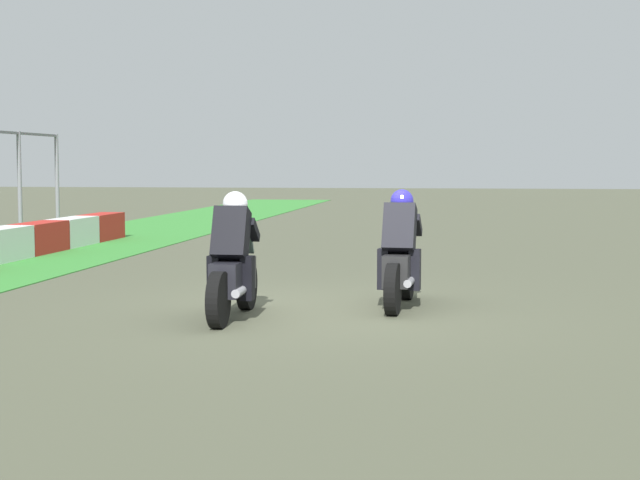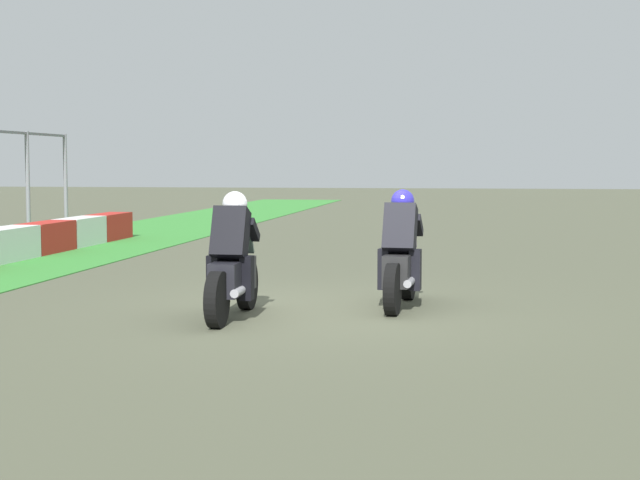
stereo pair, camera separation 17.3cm
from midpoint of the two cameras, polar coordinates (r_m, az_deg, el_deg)
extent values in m
plane|color=#515440|center=(11.85, -0.59, -4.32)|extent=(120.00, 120.00, 0.00)
cube|color=silver|center=(18.79, -18.90, -0.28)|extent=(1.66, 0.60, 0.64)
cube|color=red|center=(20.31, -16.71, 0.12)|extent=(1.66, 0.60, 0.64)
cube|color=silver|center=(21.85, -14.83, 0.46)|extent=(1.66, 0.60, 0.64)
cube|color=red|center=(23.41, -13.21, 0.76)|extent=(1.66, 0.60, 0.64)
cylinder|color=slate|center=(23.41, -17.77, 3.06)|extent=(0.10, 0.10, 2.60)
cylinder|color=slate|center=(25.31, -15.67, 3.21)|extent=(0.10, 0.10, 2.60)
cylinder|color=black|center=(12.93, 4.85, -2.16)|extent=(0.65, 0.18, 0.64)
cylinder|color=black|center=(11.55, 3.96, -2.96)|extent=(0.65, 0.18, 0.64)
cube|color=#272727|center=(12.22, 4.43, -1.70)|extent=(1.12, 0.39, 0.40)
ellipsoid|color=#272727|center=(12.29, 4.51, -0.26)|extent=(0.50, 0.33, 0.24)
cube|color=red|center=(11.72, 4.10, -1.87)|extent=(0.07, 0.16, 0.08)
cylinder|color=#A5A5AD|center=(11.87, 4.97, -2.52)|extent=(0.43, 0.13, 0.10)
cube|color=black|center=(12.08, 4.39, 0.70)|extent=(0.51, 0.43, 0.66)
sphere|color=#2F29AE|center=(12.28, 4.54, 2.35)|extent=(0.32, 0.32, 0.30)
cube|color=#764F91|center=(12.68, 4.75, 0.07)|extent=(0.17, 0.27, 0.23)
cube|color=black|center=(12.13, 3.42, -1.74)|extent=(0.19, 0.15, 0.52)
cube|color=black|center=(12.08, 5.30, -1.78)|extent=(0.19, 0.15, 0.52)
cube|color=black|center=(12.48, 3.81, 0.92)|extent=(0.39, 0.13, 0.31)
cube|color=black|center=(12.43, 5.45, 0.90)|extent=(0.39, 0.13, 0.31)
cylinder|color=black|center=(12.04, -4.83, -2.66)|extent=(0.64, 0.14, 0.64)
cylinder|color=black|center=(10.70, -6.58, -3.59)|extent=(0.64, 0.14, 0.64)
cube|color=black|center=(11.34, -5.66, -2.20)|extent=(1.10, 0.33, 0.40)
ellipsoid|color=black|center=(11.41, -5.55, -0.64)|extent=(0.48, 0.30, 0.24)
cube|color=red|center=(10.85, -6.32, -2.41)|extent=(0.06, 0.16, 0.08)
cylinder|color=#A5A5AD|center=(10.98, -5.29, -3.10)|extent=(0.42, 0.10, 0.10)
cube|color=black|center=(11.20, -5.81, 0.39)|extent=(0.49, 0.40, 0.66)
sphere|color=silver|center=(11.39, -5.54, 2.17)|extent=(0.30, 0.30, 0.30)
cube|color=#536A61|center=(11.79, -5.07, -0.27)|extent=(0.16, 0.26, 0.23)
cube|color=black|center=(11.28, -6.79, -2.25)|extent=(0.18, 0.14, 0.52)
cube|color=black|center=(11.18, -4.82, -2.29)|extent=(0.18, 0.14, 0.52)
cube|color=black|center=(11.61, -6.20, 0.63)|extent=(0.39, 0.10, 0.31)
cube|color=black|center=(11.52, -4.47, 0.61)|extent=(0.39, 0.10, 0.31)
camera|label=1|loc=(0.09, -90.42, -0.03)|focal=53.36mm
camera|label=2|loc=(0.09, 89.58, 0.03)|focal=53.36mm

